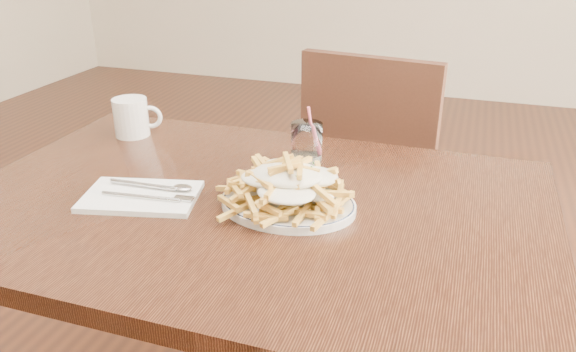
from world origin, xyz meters
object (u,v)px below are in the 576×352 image
(fries_plate, at_px, (288,204))
(water_glass, at_px, (306,151))
(chair_far, at_px, (374,170))
(coffee_mug, at_px, (132,117))
(loaded_fries, at_px, (288,181))
(table, at_px, (251,233))

(fries_plate, distance_m, water_glass, 0.19)
(chair_far, height_order, coffee_mug, chair_far)
(loaded_fries, bearing_deg, water_glass, 95.69)
(water_glass, bearing_deg, table, -111.09)
(table, height_order, loaded_fries, loaded_fries)
(table, xyz_separation_m, water_glass, (0.07, 0.18, 0.13))
(water_glass, bearing_deg, loaded_fries, -84.31)
(loaded_fries, xyz_separation_m, water_glass, (-0.02, 0.19, -0.01))
(loaded_fries, bearing_deg, coffee_mug, 153.14)
(chair_far, bearing_deg, coffee_mug, -138.93)
(table, height_order, fries_plate, fries_plate)
(water_glass, bearing_deg, chair_far, 83.42)
(coffee_mug, bearing_deg, chair_far, 41.07)
(chair_far, xyz_separation_m, coffee_mug, (-0.57, -0.49, 0.28))
(chair_far, bearing_deg, table, -100.14)
(chair_far, xyz_separation_m, water_glass, (-0.07, -0.57, 0.28))
(chair_far, distance_m, water_glass, 0.64)
(fries_plate, distance_m, coffee_mug, 0.58)
(chair_far, distance_m, fries_plate, 0.79)
(table, height_order, water_glass, water_glass)
(table, xyz_separation_m, loaded_fries, (0.09, -0.01, 0.14))
(fries_plate, xyz_separation_m, loaded_fries, (0.00, 0.00, 0.05))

